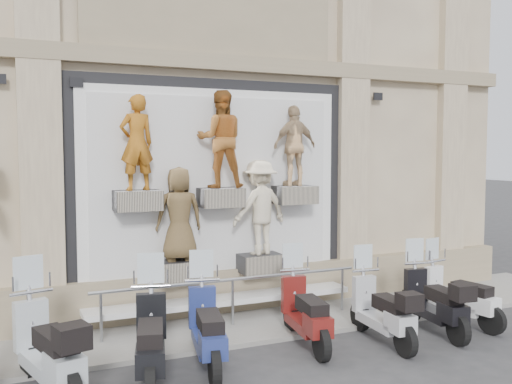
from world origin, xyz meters
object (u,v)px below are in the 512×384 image
Objects in this scene: scooter_f at (305,298)px; scooter_i at (459,284)px; guard_rail at (233,303)px; scooter_h at (434,288)px; scooter_e at (207,313)px; scooter_d at (151,323)px; scooter_g at (382,297)px; scooter_c at (47,330)px.

scooter_f reaches higher than scooter_i.
guard_rail is 3.55m from scooter_h.
scooter_e reaches higher than scooter_h.
guard_rail is 2.43× the size of scooter_d.
guard_rail is at bearing 57.02° from scooter_d.
scooter_i is (5.78, 0.30, -0.08)m from scooter_d.
scooter_d reaches higher than scooter_g.
scooter_f is (2.66, 0.44, -0.05)m from scooter_d.
guard_rail is 1.85m from scooter_e.
scooter_e is at bearing 29.24° from scooter_d.
scooter_h is at bearing -27.44° from guard_rail.
scooter_e reaches higher than scooter_g.
scooter_e is 1.04× the size of scooter_h.
scooter_i is (4.88, 0.06, -0.06)m from scooter_e.
guard_rail is 2.62m from scooter_d.
scooter_d reaches higher than scooter_e.
scooter_g is 1.16m from scooter_h.
scooter_g is at bearing -15.82° from scooter_c.
scooter_c is at bearing -172.66° from scooter_h.
scooter_g reaches higher than guard_rail.
scooter_c is 1.33m from scooter_d.
guard_rail is 1.55m from scooter_f.
scooter_c is 2.23m from scooter_e.
scooter_e is at bearing 170.86° from scooter_i.
guard_rail is at bearing 128.81° from scooter_f.
scooter_e reaches higher than scooter_f.
scooter_c is at bearing -166.14° from scooter_e.
scooter_h is (1.16, 0.07, 0.01)m from scooter_g.
scooter_f is 1.28m from scooter_g.
scooter_d is (-1.90, -1.75, 0.38)m from guard_rail.
guard_rail is at bearing 149.56° from scooter_i.
guard_rail is 3.63m from scooter_c.
guard_rail is 2.51× the size of scooter_e.
scooter_d is at bearing -153.57° from scooter_e.
scooter_e is 4.14m from scooter_h.
scooter_d is 1.11× the size of scooter_i.
scooter_c reaches higher than scooter_e.
scooter_f reaches higher than scooter_h.
scooter_d is 5.04m from scooter_h.
scooter_h reaches higher than scooter_g.
scooter_g is at bearing -169.22° from scooter_h.
scooter_f is 1.03× the size of scooter_g.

